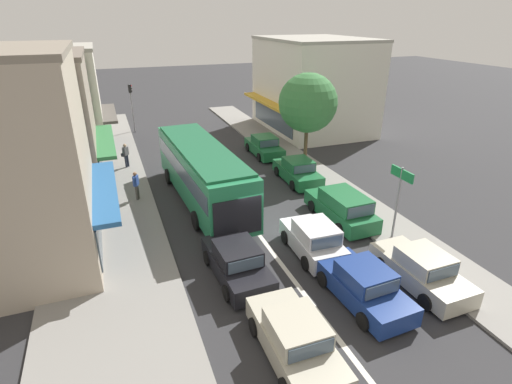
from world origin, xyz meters
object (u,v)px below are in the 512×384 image
at_px(sedan_queue_gap_filler, 237,262).
at_px(directional_road_sign, 400,187).
at_px(parked_sedan_kerb_rear, 264,146).
at_px(sedan_adjacent_lane_trail, 363,285).
at_px(parked_sedan_kerb_front, 421,270).
at_px(parked_wagon_kerb_second, 342,207).
at_px(pedestrian_browsing_midblock, 136,184).
at_px(traffic_light_downstreet, 131,100).
at_px(parked_sedan_kerb_third, 297,171).
at_px(street_tree_right, 308,103).
at_px(sedan_behind_bus_mid, 295,339).
at_px(hatchback_queue_far_back, 313,239).
at_px(pedestrian_with_handbag_near, 126,154).
at_px(city_bus, 202,170).

distance_m(sedan_queue_gap_filler, directional_road_sign, 7.97).
bearing_deg(parked_sedan_kerb_rear, sedan_adjacent_lane_trail, -99.60).
relative_size(parked_sedan_kerb_front, parked_wagon_kerb_second, 0.93).
relative_size(parked_wagon_kerb_second, pedestrian_browsing_midblock, 2.78).
height_order(sedan_queue_gap_filler, sedan_adjacent_lane_trail, same).
xyz_separation_m(parked_wagon_kerb_second, pedestrian_browsing_midblock, (-9.50, 6.05, 0.32)).
height_order(sedan_adjacent_lane_trail, traffic_light_downstreet, traffic_light_downstreet).
relative_size(parked_sedan_kerb_front, parked_sedan_kerb_third, 1.00).
xyz_separation_m(sedan_adjacent_lane_trail, street_tree_right, (4.22, 12.87, 3.87)).
xyz_separation_m(parked_sedan_kerb_front, parked_wagon_kerb_second, (-0.04, 5.67, 0.08)).
relative_size(sedan_adjacent_lane_trail, parked_sedan_kerb_rear, 1.01).
height_order(sedan_behind_bus_mid, parked_sedan_kerb_front, same).
bearing_deg(parked_sedan_kerb_front, parked_sedan_kerb_third, 88.92).
bearing_deg(sedan_behind_bus_mid, hatchback_queue_far_back, 56.58).
relative_size(sedan_behind_bus_mid, parked_sedan_kerb_front, 1.00).
distance_m(directional_road_sign, pedestrian_with_handbag_near, 17.93).
bearing_deg(parked_sedan_kerb_rear, sedan_queue_gap_filler, -115.83).
height_order(sedan_behind_bus_mid, parked_wagon_kerb_second, parked_wagon_kerb_second).
relative_size(parked_sedan_kerb_front, traffic_light_downstreet, 1.01).
height_order(sedan_queue_gap_filler, street_tree_right, street_tree_right).
distance_m(sedan_adjacent_lane_trail, parked_sedan_kerb_rear, 17.02).
bearing_deg(pedestrian_browsing_midblock, traffic_light_downstreet, 85.45).
xyz_separation_m(directional_road_sign, street_tree_right, (0.34, 9.68, 1.85)).
bearing_deg(parked_sedan_kerb_front, city_bus, 120.20).
bearing_deg(city_bus, parked_wagon_kerb_second, -38.18).
bearing_deg(traffic_light_downstreet, directional_road_sign, -67.91).
distance_m(parked_wagon_kerb_second, street_tree_right, 8.28).
distance_m(hatchback_queue_far_back, parked_sedan_kerb_third, 8.40).
relative_size(hatchback_queue_far_back, sedan_queue_gap_filler, 0.88).
xyz_separation_m(sedan_behind_bus_mid, directional_road_sign, (7.35, 4.73, 2.01)).
bearing_deg(parked_sedan_kerb_third, parked_sedan_kerb_rear, 90.48).
relative_size(parked_sedan_kerb_third, pedestrian_with_handbag_near, 2.61).
distance_m(hatchback_queue_far_back, directional_road_sign, 4.52).
height_order(city_bus, parked_sedan_kerb_front, city_bus).
bearing_deg(sedan_adjacent_lane_trail, hatchback_queue_far_back, 93.07).
relative_size(parked_sedan_kerb_front, street_tree_right, 0.66).
distance_m(hatchback_queue_far_back, sedan_behind_bus_mid, 5.95).
bearing_deg(traffic_light_downstreet, parked_sedan_kerb_front, -72.67).
bearing_deg(sedan_queue_gap_filler, traffic_light_downstreet, 94.43).
relative_size(city_bus, pedestrian_with_handbag_near, 6.73).
xyz_separation_m(parked_sedan_kerb_third, parked_sedan_kerb_rear, (-0.05, 5.53, 0.00)).
bearing_deg(parked_sedan_kerb_rear, hatchback_queue_far_back, -102.76).
bearing_deg(sedan_adjacent_lane_trail, directional_road_sign, 39.47).
relative_size(sedan_behind_bus_mid, sedan_adjacent_lane_trail, 0.99).
height_order(traffic_light_downstreet, pedestrian_with_handbag_near, traffic_light_downstreet).
xyz_separation_m(parked_sedan_kerb_front, parked_sedan_kerb_rear, (0.17, 16.77, 0.00)).
bearing_deg(city_bus, pedestrian_browsing_midblock, 159.19).
distance_m(city_bus, hatchback_queue_far_back, 7.76).
bearing_deg(sedan_adjacent_lane_trail, sedan_queue_gap_filler, 141.84).
xyz_separation_m(hatchback_queue_far_back, parked_wagon_kerb_second, (2.82, 2.24, 0.04)).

